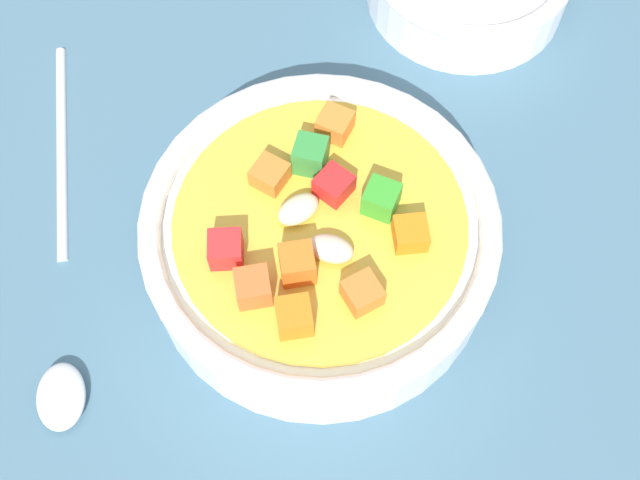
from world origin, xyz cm
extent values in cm
cube|color=#42667A|center=(0.00, 0.00, -1.00)|extent=(140.00, 140.00, 2.00)
cylinder|color=white|center=(0.00, 0.00, 2.00)|extent=(17.72, 17.72, 4.00)
torus|color=white|center=(0.00, 0.00, 4.34)|extent=(17.79, 17.79, 1.13)
cylinder|color=gold|center=(0.00, 0.00, 4.20)|extent=(14.50, 14.50, 0.40)
cube|color=orange|center=(5.19, 1.22, 5.03)|extent=(1.69, 1.69, 1.26)
cube|color=red|center=(-3.33, 3.45, 5.13)|extent=(2.08, 2.08, 1.46)
cube|color=orange|center=(-4.64, 1.47, 5.17)|extent=(2.16, 2.16, 1.53)
ellipsoid|color=beige|center=(-0.14, 1.13, 4.91)|extent=(2.61, 2.37, 1.01)
ellipsoid|color=beige|center=(-1.40, -1.10, 4.92)|extent=(1.56, 2.29, 1.03)
cube|color=orange|center=(-5.30, -0.83, 5.20)|extent=(2.15, 2.15, 1.60)
cube|color=orange|center=(-2.88, 0.25, 5.29)|extent=(2.15, 2.15, 1.78)
cube|color=orange|center=(0.67, -4.36, 5.01)|extent=(2.12, 2.12, 1.22)
cube|color=orange|center=(1.27, 3.16, 4.97)|extent=(1.81, 1.81, 1.14)
cube|color=red|center=(1.85, 0.01, 5.00)|extent=(1.97, 1.97, 1.20)
cube|color=orange|center=(-3.03, -3.27, 5.02)|extent=(2.21, 2.21, 1.24)
cube|color=#2F8538|center=(2.87, 1.64, 5.26)|extent=(1.76, 1.76, 1.71)
cube|color=green|center=(1.87, -2.44, 5.16)|extent=(1.61, 1.61, 1.52)
cylinder|color=silver|center=(1.13, 16.44, 0.30)|extent=(12.83, 7.79, 0.60)
ellipsoid|color=silver|center=(-11.70, 9.00, 0.52)|extent=(4.19, 3.81, 1.04)
camera|label=1|loc=(-16.64, -6.53, 38.44)|focal=44.37mm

